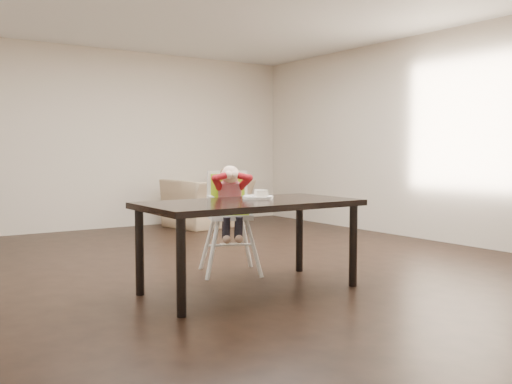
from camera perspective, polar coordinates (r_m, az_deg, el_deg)
ground at (r=5.89m, az=-2.08°, el=-7.29°), size 7.00×7.00×0.00m
room_walls at (r=5.81m, az=-2.12°, el=10.95°), size 6.02×7.02×2.71m
dining_table at (r=4.71m, az=-0.62°, el=-1.85°), size 1.80×0.90×0.75m
high_chair at (r=5.41m, az=-2.67°, el=-0.54°), size 0.56×0.56×1.03m
plate at (r=4.91m, az=0.26°, el=-0.38°), size 0.35×0.35×0.08m
armchair at (r=8.85m, az=-4.83°, el=-0.27°), size 1.24×0.92×0.99m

